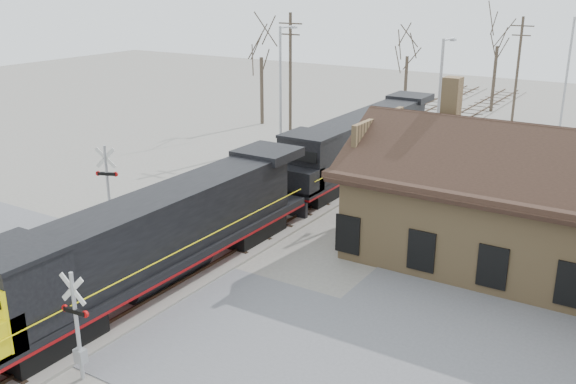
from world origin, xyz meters
name	(u,v)px	position (x,y,z in m)	size (l,w,h in m)	color
ground	(134,300)	(0.00, 0.00, 0.00)	(140.00, 140.00, 0.00)	gray
road	(134,300)	(0.00, 0.00, 0.01)	(60.00, 9.00, 0.03)	slate
track_main	(319,197)	(0.00, 15.00, 0.07)	(3.40, 90.00, 0.24)	gray
track_siding	(256,184)	(-4.50, 15.00, 0.07)	(3.40, 90.00, 0.24)	gray
depot	(520,212)	(11.99, 12.00, 2.41)	(15.20, 9.31, 7.90)	#9B7B50
locomotive_lead	(152,240)	(0.00, 1.22, 2.18)	(2.79, 18.68, 4.14)	black
locomotive_trailing	(359,144)	(0.00, 20.17, 2.18)	(2.79, 18.68, 3.92)	black
crossbuck_near	(77,330)	(2.48, -4.75, 1.79)	(1.08, 0.28, 3.78)	#A5A8AD
crossbuck_far	(108,188)	(-7.14, 5.48, 1.98)	(1.15, 0.55, 4.25)	#A5A8AD
streetlight_a	(282,90)	(-5.74, 19.91, 5.23)	(0.25, 2.04, 9.38)	#A5A8AD
streetlight_b	(439,108)	(5.17, 20.15, 5.07)	(0.25, 2.04, 9.06)	#A5A8AD
streetlight_c	(567,74)	(9.23, 37.49, 5.34)	(0.25, 2.04, 9.60)	#A5A8AD
utility_pole_a	(290,77)	(-8.56, 25.52, 5.20)	(2.00, 0.24, 9.94)	#382D23
utility_pole_b	(518,68)	(4.25, 42.95, 4.84)	(2.00, 0.24, 9.23)	#382D23
tree_a	(261,46)	(-14.45, 30.20, 6.79)	(3.90, 3.90, 9.55)	#382D23
tree_b	(408,46)	(-5.14, 40.40, 6.41)	(3.68, 3.68, 9.02)	#382D23
tree_c	(498,35)	(1.46, 46.14, 7.34)	(4.21, 4.21, 10.32)	#382D23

